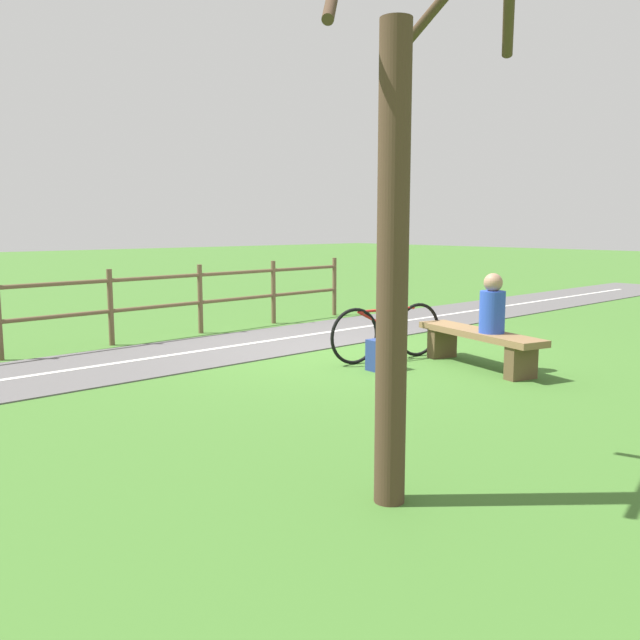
# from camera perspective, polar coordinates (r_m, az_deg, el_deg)

# --- Properties ---
(ground_plane) EXTENTS (80.00, 80.00, 0.00)m
(ground_plane) POSITION_cam_1_polar(r_m,az_deg,el_deg) (9.52, 1.91, -2.69)
(ground_plane) COLOR #3D6B28
(paved_path) EXTENTS (2.83, 36.04, 0.02)m
(paved_path) POSITION_cam_1_polar(r_m,az_deg,el_deg) (8.59, -24.21, -4.53)
(paved_path) COLOR #565454
(paved_path) RESTS_ON ground_plane
(path_centre_line) EXTENTS (0.75, 32.00, 0.00)m
(path_centre_line) POSITION_cam_1_polar(r_m,az_deg,el_deg) (8.58, -24.22, -4.47)
(path_centre_line) COLOR silver
(path_centre_line) RESTS_ON paved_path
(bench) EXTENTS (1.99, 0.87, 0.47)m
(bench) POSITION_cam_1_polar(r_m,az_deg,el_deg) (8.66, 13.22, -1.75)
(bench) COLOR brown
(bench) RESTS_ON ground_plane
(person_seated) EXTENTS (0.37, 0.37, 0.72)m
(person_seated) POSITION_cam_1_polar(r_m,az_deg,el_deg) (8.43, 14.29, 1.13)
(person_seated) COLOR #2847B7
(person_seated) RESTS_ON bench
(bicycle) EXTENTS (0.36, 1.74, 0.90)m
(bicycle) POSITION_cam_1_polar(r_m,az_deg,el_deg) (8.92, 5.68, -0.95)
(bicycle) COLOR black
(bicycle) RESTS_ON ground_plane
(backpack) EXTENTS (0.27, 0.33, 0.38)m
(backpack) POSITION_cam_1_polar(r_m,az_deg,el_deg) (8.34, 5.10, -2.93)
(backpack) COLOR navy
(backpack) RESTS_ON ground_plane
(fence_roadside) EXTENTS (0.57, 8.00, 1.13)m
(fence_roadside) POSITION_cam_1_polar(r_m,az_deg,el_deg) (10.80, -13.50, 1.91)
(fence_roadside) COLOR brown
(fence_roadside) RESTS_ON ground_plane
(tree_far_left) EXTENTS (1.58, 1.47, 3.81)m
(tree_far_left) POSITION_cam_1_polar(r_m,az_deg,el_deg) (4.21, 6.77, 7.57)
(tree_far_left) COLOR #473323
(tree_far_left) RESTS_ON ground_plane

